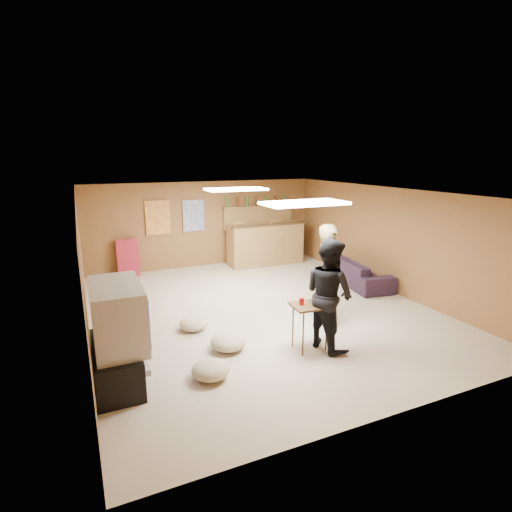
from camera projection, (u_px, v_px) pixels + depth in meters
name	position (u px, v px, depth m)	size (l,w,h in m)	color
ground	(260.00, 309.00, 7.56)	(7.00, 7.00, 0.00)	tan
ceiling	(261.00, 193.00, 7.03)	(6.00, 7.00, 0.02)	silver
wall_back	(205.00, 224.00, 10.40)	(6.00, 0.02, 2.20)	brown
wall_front	(399.00, 325.00, 4.20)	(6.00, 0.02, 2.20)	brown
wall_left	(83.00, 272.00, 6.11)	(0.02, 7.00, 2.20)	brown
wall_right	(388.00, 240.00, 8.48)	(0.02, 7.00, 2.20)	brown
tv_stand	(116.00, 363.00, 5.10)	(0.55, 1.30, 0.50)	black
dvd_box	(134.00, 367.00, 5.21)	(0.35, 0.50, 0.08)	#B2B2B7
tv_body	(118.00, 315.00, 4.97)	(0.60, 1.10, 0.80)	#B2B2B7
tv_screen	(143.00, 311.00, 5.09)	(0.02, 0.95, 0.65)	navy
bar_counter	(265.00, 244.00, 10.64)	(2.00, 0.60, 1.10)	olive
bar_lip	(270.00, 225.00, 10.28)	(2.10, 0.12, 0.05)	#3B2613
bar_shelf	(258.00, 206.00, 10.80)	(2.00, 0.18, 0.05)	olive
bar_backing	(258.00, 217.00, 10.89)	(2.00, 0.14, 0.60)	olive
poster_left	(158.00, 218.00, 9.83)	(0.60, 0.03, 0.85)	#BF3F26
poster_right	(193.00, 216.00, 10.18)	(0.55, 0.03, 0.80)	#334C99
folding_chair_stack	(128.00, 258.00, 9.59)	(0.50, 0.14, 0.90)	maroon
ceiling_panel_front	(304.00, 203.00, 5.71)	(1.20, 0.60, 0.04)	white
ceiling_panel_back	(236.00, 189.00, 8.10)	(1.20, 0.60, 0.04)	white
person_olive	(328.00, 275.00, 6.73)	(0.64, 0.42, 1.75)	brown
person_black	(329.00, 294.00, 5.90)	(0.82, 0.64, 1.68)	black
sofa	(358.00, 271.00, 9.06)	(1.93, 0.76, 0.56)	black
tray_table	(310.00, 327.00, 5.95)	(0.54, 0.43, 0.71)	#3B2613
cup_red_near	(302.00, 301.00, 5.85)	(0.08, 0.08, 0.10)	red
cup_red_far	(318.00, 301.00, 5.84)	(0.08, 0.08, 0.12)	red
cup_blue	(316.00, 298.00, 5.98)	(0.08, 0.08, 0.12)	#151C92
bar_stool_left	(241.00, 244.00, 10.19)	(0.41, 0.41, 1.31)	olive
bar_stool_right	(277.00, 244.00, 10.61)	(0.35, 0.35, 1.10)	olive
cushion_near_tv	(228.00, 342.00, 5.98)	(0.53, 0.53, 0.24)	tan
cushion_mid	(193.00, 324.00, 6.66)	(0.47, 0.47, 0.21)	tan
cushion_far	(211.00, 370.00, 5.21)	(0.50, 0.50, 0.23)	tan
bottle_row	(257.00, 201.00, 10.72)	(1.76, 0.08, 0.26)	#3F7233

